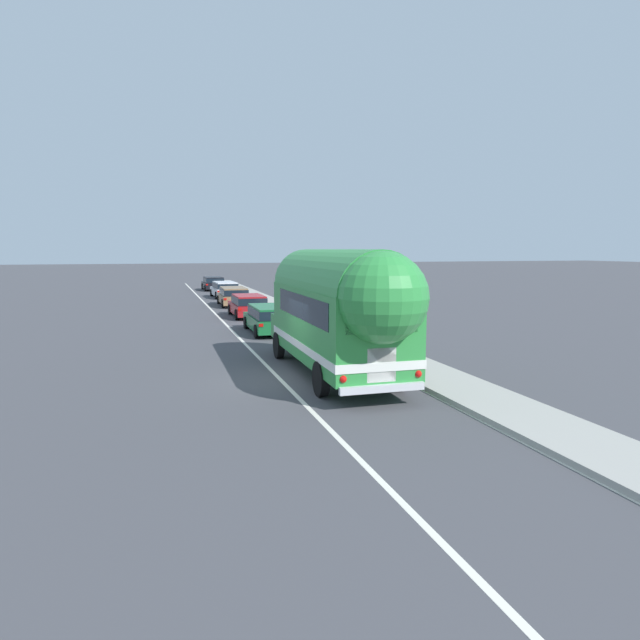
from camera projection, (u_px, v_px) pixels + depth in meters
ground_plane at (280, 380)px, 17.52m from camera, size 300.00×300.00×0.00m
lane_markings at (262, 327)px, 29.40m from camera, size 3.85×80.00×0.01m
sidewalk_slab at (328, 328)px, 28.38m from camera, size 2.10×90.00×0.15m
painted_bus at (339, 307)px, 17.40m from camera, size 2.68×10.26×4.12m
car_lead at (270, 317)px, 27.15m from camera, size 2.03×4.65×1.37m
car_second at (248, 304)px, 33.61m from camera, size 1.99×4.45×1.37m
car_third at (233, 295)px, 40.27m from camera, size 2.08×4.81×1.37m
car_fourth at (225, 288)px, 47.11m from camera, size 2.09×4.61×1.37m
car_fifth at (213, 282)px, 55.57m from camera, size 2.06×4.30×1.37m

